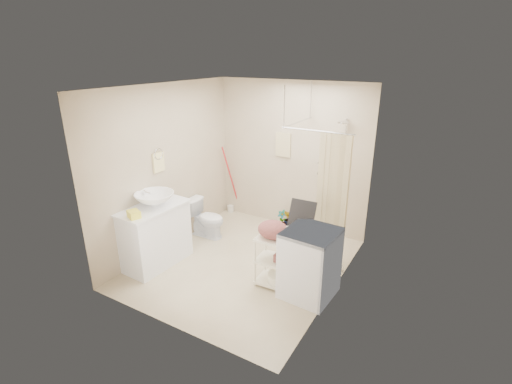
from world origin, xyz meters
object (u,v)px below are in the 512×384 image
vanity (155,235)px  washing_machine (310,263)px  laundry_rack (280,258)px  toilet (207,218)px

vanity → washing_machine: (2.30, 0.43, -0.00)m
washing_machine → laundry_rack: (-0.42, -0.03, -0.03)m
toilet → laundry_rack: laundry_rack is taller
vanity → laundry_rack: size_ratio=1.22×
washing_machine → laundry_rack: washing_machine is taller
toilet → washing_machine: bearing=-108.3°
toilet → laundry_rack: bearing=-112.9°
washing_machine → laundry_rack: size_ratio=1.07×
toilet → washing_machine: (2.18, -0.68, 0.13)m
toilet → laundry_rack: size_ratio=0.77×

